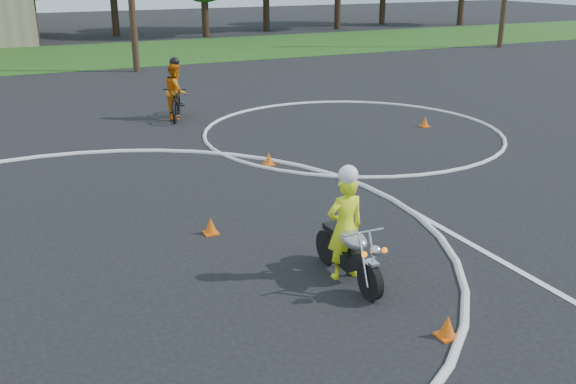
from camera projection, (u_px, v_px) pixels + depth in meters
name	position (u px, v px, depth m)	size (l,w,h in m)	color
ground	(105.00, 357.00, 7.47)	(120.00, 120.00, 0.00)	black
grass_strip	(4.00, 60.00, 30.53)	(120.00, 10.00, 0.02)	#1E4714
course_markings	(181.00, 207.00, 12.05)	(19.05, 19.05, 0.12)	silver
primary_motorcycle	(349.00, 252.00, 9.13)	(0.62, 1.77, 0.93)	black
rider_primary_grp	(345.00, 224.00, 9.11)	(0.57, 0.38, 1.72)	#EAFF1A
rider_second_grp	(176.00, 97.00, 18.82)	(1.27, 1.99, 1.81)	black
traffic_cones	(363.00, 198.00, 12.15)	(17.89, 10.46, 0.30)	#F35D0C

